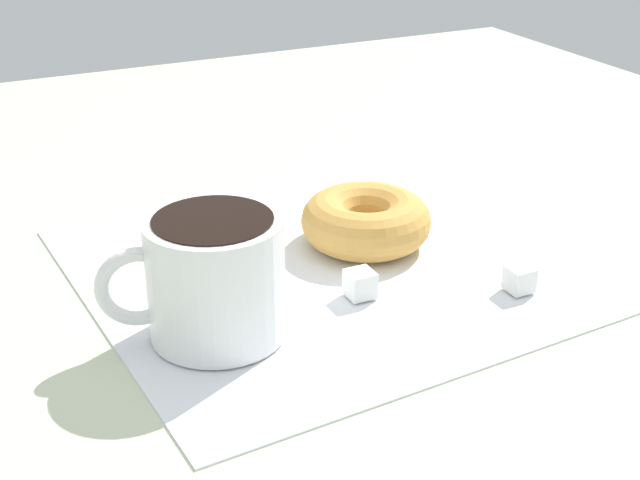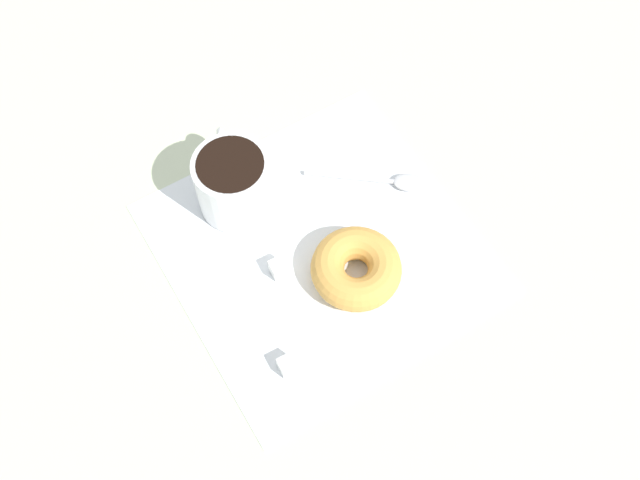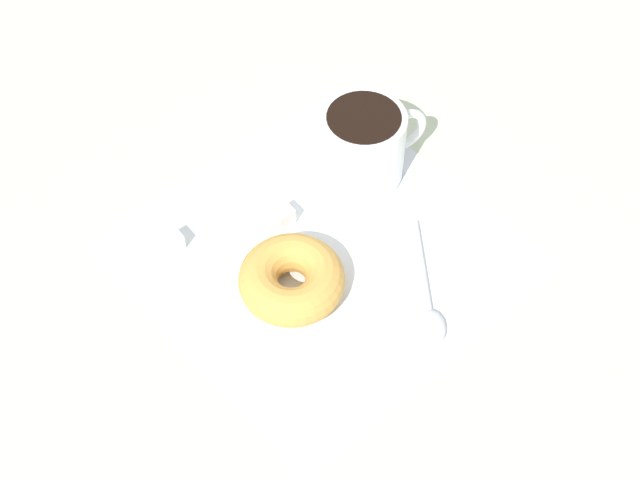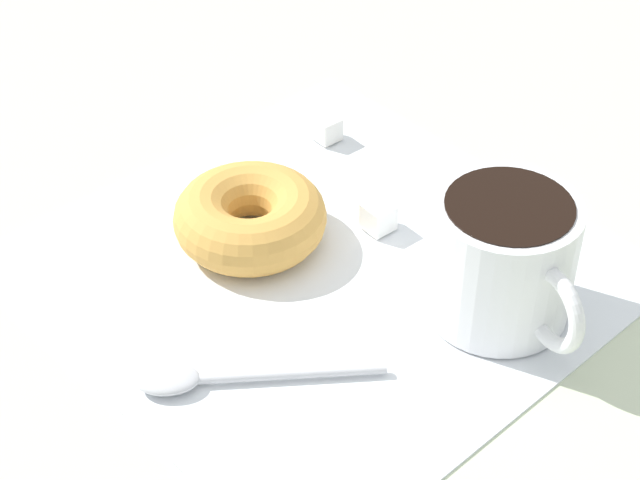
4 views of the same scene
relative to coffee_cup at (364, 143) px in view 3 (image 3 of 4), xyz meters
The scene contains 7 objects.
ground_plane 13.43cm from the coffee_cup, 52.75° to the right, with size 120.00×120.00×2.00cm, color beige.
napkin 12.21cm from the coffee_cup, 60.83° to the right, with size 32.43×32.43×0.30cm, color white.
coffee_cup is the anchor object (origin of this frame).
donut 16.66cm from the coffee_cup, 63.55° to the right, with size 9.86×9.86×3.66cm, color gold.
spoon 18.41cm from the coffee_cup, 20.16° to the right, with size 12.37×9.22×0.90cm.
sugar_cube 21.23cm from the coffee_cup, 100.36° to the right, with size 1.72×1.72×1.72cm, color white.
sugar_cube_extra 10.92cm from the coffee_cup, 88.42° to the right, with size 1.82×1.82×1.82cm, color white.
Camera 3 is at (38.37, -31.84, 68.94)cm, focal length 50.00 mm.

